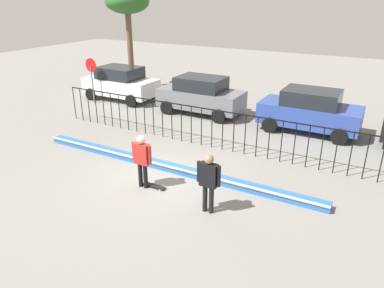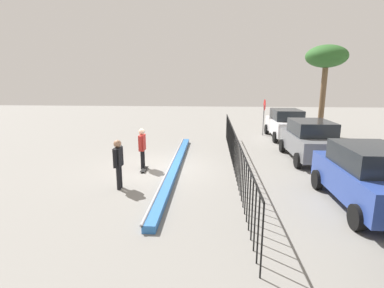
% 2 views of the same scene
% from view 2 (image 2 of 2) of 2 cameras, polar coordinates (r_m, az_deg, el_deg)
% --- Properties ---
extents(ground_plane, '(60.00, 60.00, 0.00)m').
position_cam_2_polar(ground_plane, '(12.94, -6.62, -4.80)').
color(ground_plane, gray).
extents(bowl_coping_ledge, '(11.00, 0.40, 0.27)m').
position_cam_2_polar(bowl_coping_ledge, '(12.79, -3.37, -4.38)').
color(bowl_coping_ledge, '#2D6BB7').
rests_on(bowl_coping_ledge, ground).
extents(perimeter_fence, '(14.04, 0.04, 1.60)m').
position_cam_2_polar(perimeter_fence, '(12.50, 8.31, -0.70)').
color(perimeter_fence, black).
rests_on(perimeter_fence, ground).
extents(skateboarder, '(0.71, 0.27, 1.77)m').
position_cam_2_polar(skateboarder, '(12.82, -9.67, -0.16)').
color(skateboarder, black).
rests_on(skateboarder, ground).
extents(skateboard, '(0.80, 0.20, 0.07)m').
position_cam_2_polar(skateboard, '(12.74, -9.26, -4.88)').
color(skateboard, black).
rests_on(skateboard, ground).
extents(camera_operator, '(0.72, 0.27, 1.78)m').
position_cam_2_polar(camera_operator, '(10.60, -14.15, -3.00)').
color(camera_operator, black).
rests_on(camera_operator, ground).
extents(parked_car_white, '(4.30, 2.12, 1.90)m').
position_cam_2_polar(parked_car_white, '(20.25, 17.79, 3.80)').
color(parked_car_white, silver).
rests_on(parked_car_white, ground).
extents(parked_car_gray, '(4.30, 2.12, 1.90)m').
position_cam_2_polar(parked_car_gray, '(15.19, 22.04, 0.74)').
color(parked_car_gray, slate).
rests_on(parked_car_gray, ground).
extents(parked_car_blue, '(4.30, 2.12, 1.90)m').
position_cam_2_polar(parked_car_blue, '(10.32, 31.14, -5.44)').
color(parked_car_blue, '#2D479E').
rests_on(parked_car_blue, ground).
extents(stop_sign, '(0.76, 0.07, 2.50)m').
position_cam_2_polar(stop_sign, '(20.78, 13.84, 6.03)').
color(stop_sign, slate).
rests_on(stop_sign, ground).
extents(palm_tree_short, '(2.68, 2.68, 6.05)m').
position_cam_2_polar(palm_tree_short, '(22.05, 24.67, 14.84)').
color(palm_tree_short, brown).
rests_on(palm_tree_short, ground).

